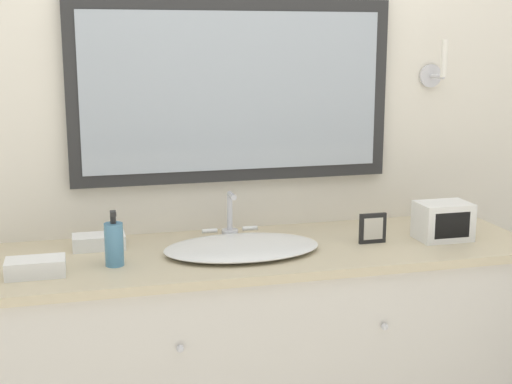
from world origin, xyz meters
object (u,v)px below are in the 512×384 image
picture_frame (373,228)px  soap_bottle (114,243)px  sink_basin (242,246)px  appliance_box (443,221)px

picture_frame → soap_bottle: bearing=-178.0°
sink_basin → soap_bottle: 0.43m
sink_basin → picture_frame: sink_basin is taller
sink_basin → picture_frame: bearing=-1.7°
appliance_box → picture_frame: appliance_box is taller
picture_frame → appliance_box: bearing=-3.8°
sink_basin → picture_frame: size_ratio=4.94×
appliance_box → picture_frame: (-0.27, 0.02, -0.01)m
sink_basin → soap_bottle: (-0.43, -0.05, 0.05)m
sink_basin → soap_bottle: soap_bottle is taller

